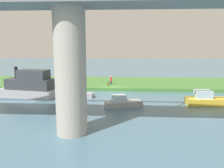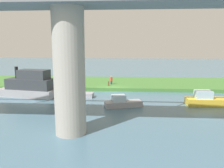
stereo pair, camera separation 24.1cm
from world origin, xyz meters
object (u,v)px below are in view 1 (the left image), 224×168
(houseboat_blue, at_px, (29,86))
(motorboat_red, at_px, (78,94))
(person_on_bank, at_px, (111,80))
(mooring_post, at_px, (108,84))
(riverboat_paddlewheel, at_px, (122,102))
(bridge_pylon, at_px, (70,73))
(skiff_small, at_px, (207,100))

(houseboat_blue, bearing_deg, motorboat_red, -178.45)
(person_on_bank, relative_size, mooring_post, 1.94)
(person_on_bank, relative_size, motorboat_red, 0.35)
(riverboat_paddlewheel, bearing_deg, bridge_pylon, 64.88)
(person_on_bank, height_order, houseboat_blue, houseboat_blue)
(person_on_bank, xyz_separation_m, mooring_post, (0.33, 1.49, -0.34))
(mooring_post, distance_m, houseboat_blue, 11.92)
(skiff_small, bearing_deg, houseboat_blue, -6.93)
(mooring_post, height_order, houseboat_blue, houseboat_blue)
(mooring_post, distance_m, skiff_small, 15.23)
(person_on_bank, height_order, mooring_post, person_on_bank)
(person_on_bank, distance_m, riverboat_paddlewheel, 12.10)
(bridge_pylon, xyz_separation_m, skiff_small, (-13.76, -9.72, -4.28))
(houseboat_blue, distance_m, motorboat_red, 6.65)
(mooring_post, relative_size, houseboat_blue, 0.09)
(bridge_pylon, bearing_deg, skiff_small, -144.77)
(houseboat_blue, relative_size, skiff_small, 1.58)
(bridge_pylon, height_order, mooring_post, bridge_pylon)
(motorboat_red, bearing_deg, houseboat_blue, 1.55)
(person_on_bank, relative_size, riverboat_paddlewheel, 0.31)
(houseboat_blue, relative_size, riverboat_paddlewheel, 1.86)
(bridge_pylon, height_order, riverboat_paddlewheel, bridge_pylon)
(skiff_small, distance_m, riverboat_paddlewheel, 10.04)
(bridge_pylon, relative_size, skiff_small, 1.87)
(riverboat_paddlewheel, bearing_deg, motorboat_red, -36.19)
(houseboat_blue, bearing_deg, riverboat_paddlewheel, 161.32)
(skiff_small, distance_m, motorboat_red, 16.29)
(houseboat_blue, xyz_separation_m, skiff_small, (-22.59, 2.75, -0.88))
(mooring_post, bearing_deg, riverboat_paddlewheel, 103.32)
(skiff_small, bearing_deg, mooring_post, -35.58)
(person_on_bank, height_order, riverboat_paddlewheel, person_on_bank)
(skiff_small, bearing_deg, riverboat_paddlewheel, 8.80)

